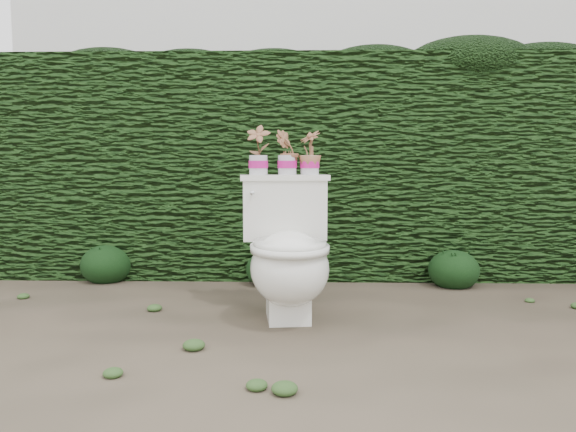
{
  "coord_description": "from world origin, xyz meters",
  "views": [
    {
      "loc": [
        0.22,
        -2.79,
        0.86
      ],
      "look_at": [
        0.14,
        0.3,
        0.55
      ],
      "focal_mm": 35.0,
      "sensor_mm": 36.0,
      "label": 1
    }
  ],
  "objects_px": {
    "potted_plant_right": "(310,154)",
    "potted_plant_left": "(258,151)",
    "potted_plant_center": "(287,154)",
    "toilet": "(288,255)"
  },
  "relations": [
    {
      "from": "toilet",
      "to": "potted_plant_center",
      "type": "relative_size",
      "value": 3.25
    },
    {
      "from": "potted_plant_left",
      "to": "potted_plant_right",
      "type": "xyz_separation_m",
      "value": [
        0.29,
        0.04,
        -0.02
      ]
    },
    {
      "from": "potted_plant_center",
      "to": "toilet",
      "type": "bearing_deg",
      "value": 76.67
    },
    {
      "from": "potted_plant_center",
      "to": "potted_plant_right",
      "type": "xyz_separation_m",
      "value": [
        0.13,
        0.02,
        -0.0
      ]
    },
    {
      "from": "toilet",
      "to": "potted_plant_center",
      "type": "height_order",
      "value": "potted_plant_center"
    },
    {
      "from": "potted_plant_center",
      "to": "potted_plant_left",
      "type": "bearing_deg",
      "value": -9.22
    },
    {
      "from": "potted_plant_left",
      "to": "potted_plant_center",
      "type": "xyz_separation_m",
      "value": [
        0.16,
        0.02,
        -0.01
      ]
    },
    {
      "from": "toilet",
      "to": "potted_plant_center",
      "type": "xyz_separation_m",
      "value": [
        -0.01,
        0.24,
        0.54
      ]
    },
    {
      "from": "potted_plant_left",
      "to": "potted_plant_center",
      "type": "height_order",
      "value": "potted_plant_left"
    },
    {
      "from": "potted_plant_right",
      "to": "potted_plant_left",
      "type": "bearing_deg",
      "value": -122.62
    }
  ]
}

